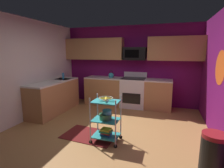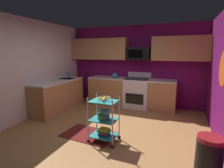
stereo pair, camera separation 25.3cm
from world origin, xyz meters
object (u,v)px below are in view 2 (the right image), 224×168
at_px(mixing_bowl_small, 105,112).
at_px(dish_soap_bottle, 67,76).
at_px(oven_range, 137,92).
at_px(rolling_cart, 104,119).
at_px(fruit_bowl, 104,98).
at_px(mixing_bowl_large, 104,116).
at_px(kettle, 115,75).
at_px(book_stack, 104,132).
at_px(microwave, 139,54).
at_px(trash_can, 209,160).

xyz_separation_m(mixing_bowl_small, dish_soap_bottle, (-2.02, 1.62, 0.40)).
xyz_separation_m(oven_range, rolling_cart, (-0.07, -2.39, -0.03)).
distance_m(fruit_bowl, mixing_bowl_small, 0.26).
height_order(mixing_bowl_large, dish_soap_bottle, dish_soap_bottle).
xyz_separation_m(mixing_bowl_large, kettle, (-0.68, 2.39, 0.48)).
distance_m(mixing_bowl_large, book_stack, 0.32).
relative_size(mixing_bowl_small, kettle, 0.69).
xyz_separation_m(fruit_bowl, kettle, (-0.68, 2.39, 0.12)).
bearing_deg(oven_range, book_stack, -91.74).
bearing_deg(oven_range, rolling_cart, -91.74).
height_order(fruit_bowl, kettle, kettle).
height_order(microwave, mixing_bowl_large, microwave).
bearing_deg(mixing_bowl_small, rolling_cart, 157.71).
xyz_separation_m(rolling_cart, mixing_bowl_large, (-0.01, -0.00, 0.07)).
distance_m(dish_soap_bottle, trash_can, 4.35).
xyz_separation_m(oven_range, fruit_bowl, (-0.07, -2.39, 0.40)).
bearing_deg(mixing_bowl_large, kettle, 105.83).
relative_size(mixing_bowl_small, trash_can, 0.28).
height_order(microwave, trash_can, microwave).
bearing_deg(dish_soap_bottle, oven_range, 20.76).
xyz_separation_m(microwave, kettle, (-0.75, -0.11, -0.70)).
height_order(microwave, mixing_bowl_small, microwave).
xyz_separation_m(fruit_bowl, book_stack, (0.00, 0.00, -0.68)).
relative_size(fruit_bowl, dish_soap_bottle, 1.36).
bearing_deg(microwave, dish_soap_bottle, -156.74).
height_order(fruit_bowl, trash_can, fruit_bowl).
distance_m(rolling_cart, mixing_bowl_large, 0.07).
bearing_deg(trash_can, oven_range, 120.36).
xyz_separation_m(microwave, book_stack, (-0.07, -2.50, -1.50)).
height_order(book_stack, trash_can, trash_can).
height_order(oven_range, dish_soap_bottle, dish_soap_bottle).
bearing_deg(trash_can, book_stack, 164.53).
relative_size(oven_range, rolling_cart, 1.20).
bearing_deg(trash_can, mixing_bowl_small, 164.64).
xyz_separation_m(microwave, mixing_bowl_large, (-0.08, -2.50, -1.18)).
bearing_deg(book_stack, kettle, 105.95).
xyz_separation_m(book_stack, trash_can, (1.76, -0.49, 0.13)).
distance_m(rolling_cart, fruit_bowl, 0.42).
distance_m(oven_range, trash_can, 3.34).
distance_m(microwave, trash_can, 3.69).
height_order(oven_range, book_stack, oven_range).
height_order(book_stack, dish_soap_bottle, dish_soap_bottle).
height_order(mixing_bowl_small, dish_soap_bottle, dish_soap_bottle).
xyz_separation_m(oven_range, kettle, (-0.75, -0.00, 0.52)).
height_order(rolling_cart, dish_soap_bottle, dish_soap_bottle).
distance_m(oven_range, dish_soap_bottle, 2.28).
xyz_separation_m(oven_range, mixing_bowl_small, (-0.04, -2.40, 0.14)).
height_order(mixing_bowl_small, kettle, kettle).
bearing_deg(rolling_cart, trash_can, -15.47).
height_order(fruit_bowl, dish_soap_bottle, dish_soap_bottle).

